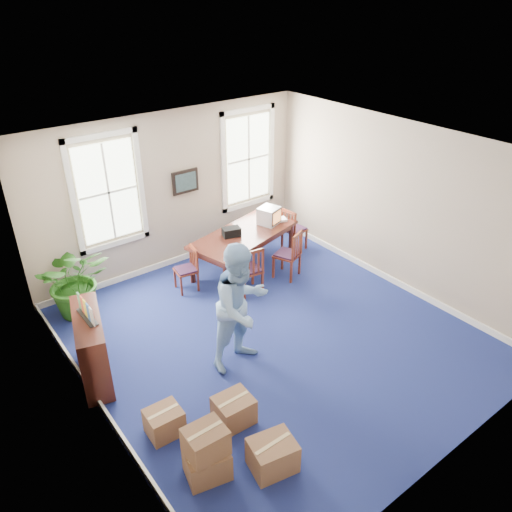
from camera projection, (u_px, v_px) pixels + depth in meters
floor at (273, 335)px, 8.50m from camera, size 6.50×6.50×0.00m
ceiling at (276, 152)px, 6.94m from camera, size 6.50×6.50×0.00m
wall_back at (172, 191)px, 9.97m from camera, size 6.50×0.00×6.50m
wall_front at (462, 366)px, 5.46m from camera, size 6.50×0.00×6.50m
wall_left at (86, 324)px, 6.12m from camera, size 0.00×6.50×6.50m
wall_right at (399, 206)px, 9.31m from camera, size 0.00×6.50×6.50m
baseboard_back at (178, 259)px, 10.70m from camera, size 6.00×0.04×0.12m
baseboard_left at (106, 413)px, 6.89m from camera, size 0.04×6.50×0.12m
baseboard_right at (387, 277)px, 10.05m from camera, size 0.04×6.50×0.12m
window_left at (108, 192)px, 9.12m from camera, size 1.40×0.12×2.20m
window_right at (248, 159)px, 10.82m from camera, size 1.40×0.12×2.20m
wall_picture at (185, 182)px, 10.03m from camera, size 0.58×0.06×0.48m
conference_table at (244, 250)px, 10.31m from camera, size 2.54×1.62×0.80m
crt_tv at (269, 216)px, 10.44m from camera, size 0.52×0.54×0.36m
game_console at (282, 219)px, 10.65m from camera, size 0.23×0.25×0.05m
equipment_bag at (231, 232)px, 9.97m from camera, size 0.40×0.32×0.18m
chair_near_left at (248, 269)px, 9.45m from camera, size 0.51×0.51×1.00m
chair_near_right at (287, 254)px, 9.96m from camera, size 0.60×0.60×1.02m
chair_end_left at (186, 270)px, 9.56m from camera, size 0.45×0.45×0.88m
chair_end_right at (295, 229)px, 11.01m from camera, size 0.49×0.49×0.98m
man at (241, 306)px, 7.45m from camera, size 1.09×0.89×2.06m
credenza at (92, 348)px, 7.38m from camera, size 0.74×1.40×1.06m
brochure_rack at (86, 310)px, 7.06m from camera, size 0.17×0.72×0.31m
potted_plant at (75, 280)px, 8.77m from camera, size 1.45×1.33×1.36m
cardboard_boxes at (216, 438)px, 6.10m from camera, size 1.57×1.57×0.80m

